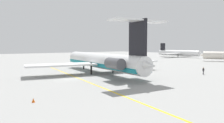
% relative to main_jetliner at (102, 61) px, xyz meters
% --- Properties ---
extents(ground, '(322.81, 322.81, 0.00)m').
position_rel_main_jetliner_xyz_m(ground, '(2.10, -10.51, -3.31)').
color(ground, gray).
extents(main_jetliner, '(41.57, 36.93, 12.14)m').
position_rel_main_jetliner_xyz_m(main_jetliner, '(0.00, 0.00, 0.00)').
color(main_jetliner, white).
rests_on(main_jetliner, ground).
extents(airliner_far_left, '(30.05, 29.61, 9.02)m').
position_rel_main_jetliner_xyz_m(airliner_far_left, '(-32.26, 86.15, -0.66)').
color(airliner_far_left, white).
rests_on(airliner_far_left, ground).
extents(ground_crew_near_nose, '(0.43, 0.29, 1.84)m').
position_rel_main_jetliner_xyz_m(ground_crew_near_nose, '(-17.66, 21.01, -2.15)').
color(ground_crew_near_nose, black).
rests_on(ground_crew_near_nose, ground).
extents(ground_crew_near_tail, '(0.37, 0.32, 1.80)m').
position_rel_main_jetliner_xyz_m(ground_crew_near_tail, '(17.40, 18.35, -2.17)').
color(ground_crew_near_tail, black).
rests_on(ground_crew_near_tail, ground).
extents(ground_crew_portside, '(0.44, 0.28, 1.72)m').
position_rel_main_jetliner_xyz_m(ground_crew_portside, '(-15.03, 23.46, -2.22)').
color(ground_crew_portside, black).
rests_on(ground_crew_portside, ground).
extents(safety_cone_nose, '(0.40, 0.40, 0.55)m').
position_rel_main_jetliner_xyz_m(safety_cone_nose, '(16.29, -23.26, -3.04)').
color(safety_cone_nose, '#EA590F').
rests_on(safety_cone_nose, ground).
extents(taxiway_centreline, '(78.39, 15.61, 0.01)m').
position_rel_main_jetliner_xyz_m(taxiway_centreline, '(-1.15, -7.95, -3.31)').
color(taxiway_centreline, gold).
rests_on(taxiway_centreline, ground).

